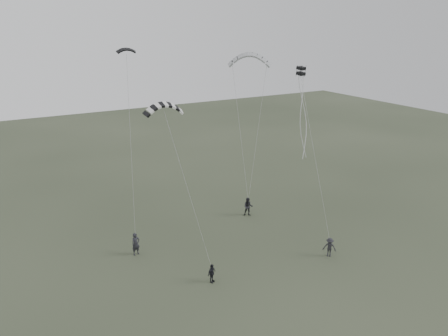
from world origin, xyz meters
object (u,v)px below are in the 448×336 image
kite_striped (163,104)px  kite_dark_small (126,49)px  kite_pale_large (250,55)px  flyer_far (330,247)px  flyer_right (248,207)px  flyer_left (136,244)px  kite_box (301,71)px  flyer_center (212,273)px

kite_striped → kite_dark_small: bearing=92.7°
kite_pale_large → flyer_far: bearing=-59.5°
flyer_right → flyer_far: size_ratio=1.15×
flyer_left → flyer_far: (13.70, -8.10, -0.14)m
kite_striped → kite_box: bearing=8.9°
flyer_right → kite_box: bearing=-29.2°
kite_pale_large → kite_box: 8.83m
kite_box → flyer_far: bearing=-109.8°
flyer_left → kite_striped: size_ratio=0.71×
flyer_left → flyer_right: size_ratio=1.02×
flyer_right → flyer_far: (1.50, -10.02, -0.12)m
flyer_right → kite_dark_small: bearing=-154.8°
flyer_right → kite_pale_large: bearing=91.8°
flyer_center → kite_striped: bearing=101.1°
flyer_far → kite_box: kite_box is taller
flyer_left → kite_box: 19.88m
kite_pale_large → kite_striped: size_ratio=1.59×
flyer_left → kite_striped: kite_striped is taller
flyer_right → kite_dark_small: kite_dark_small is taller
flyer_far → kite_pale_large: 20.50m
flyer_far → kite_dark_small: bearing=-177.5°
flyer_right → kite_dark_small: size_ratio=1.26×
kite_box → flyer_center: bearing=-170.9°
flyer_left → flyer_right: bearing=-1.7°
flyer_far → kite_striped: kite_striped is taller
flyer_left → flyer_far: bearing=-41.3°
flyer_left → flyer_right: flyer_left is taller
flyer_right → kite_striped: size_ratio=0.69×
flyer_right → flyer_left: bearing=-137.8°
flyer_center → kite_dark_small: kite_dark_small is taller
flyer_right → kite_pale_large: 15.24m
flyer_far → kite_pale_large: bearing=130.7°
kite_striped → kite_box: 13.16m
flyer_left → flyer_center: 7.55m
kite_pale_large → flyer_center: bearing=-95.7°
flyer_center → kite_striped: kite_striped is taller
kite_dark_small → kite_striped: kite_dark_small is taller
flyer_right → flyer_center: bearing=-102.0°
flyer_right → kite_striped: 17.17m
flyer_center → kite_striped: size_ratio=0.54×
kite_dark_small → kite_box: bearing=-20.6°
flyer_far → kite_striped: size_ratio=0.60×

